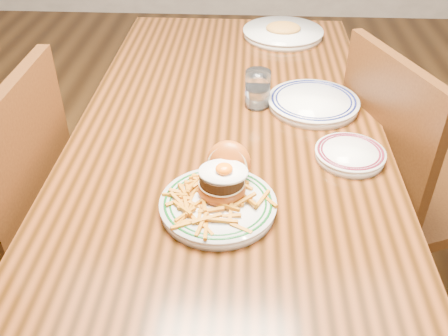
# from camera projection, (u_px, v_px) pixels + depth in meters

# --- Properties ---
(floor) EXTENTS (6.00, 6.00, 0.00)m
(floor) POSITION_uv_depth(u_px,v_px,m) (229.00, 290.00, 1.87)
(floor) COLOR black
(floor) RESTS_ON ground
(table) EXTENTS (0.85, 1.60, 0.75)m
(table) POSITION_uv_depth(u_px,v_px,m) (230.00, 143.00, 1.48)
(table) COLOR black
(table) RESTS_ON floor
(chair_left) EXTENTS (0.46, 0.46, 0.98)m
(chair_left) POSITION_uv_depth(u_px,v_px,m) (3.00, 234.00, 1.36)
(chair_left) COLOR #42240D
(chair_left) RESTS_ON floor
(chair_right) EXTENTS (0.57, 0.57, 0.95)m
(chair_right) POSITION_uv_depth(u_px,v_px,m) (406.00, 184.00, 1.57)
(chair_right) COLOR #42240D
(chair_right) RESTS_ON floor
(main_plate) EXTENTS (0.26, 0.27, 0.12)m
(main_plate) POSITION_uv_depth(u_px,v_px,m) (220.00, 194.00, 1.09)
(main_plate) COLOR silver
(main_plate) RESTS_ON table
(side_plate) EXTENTS (0.18, 0.18, 0.03)m
(side_plate) POSITION_uv_depth(u_px,v_px,m) (350.00, 154.00, 1.25)
(side_plate) COLOR silver
(side_plate) RESTS_ON table
(rear_plate) EXTENTS (0.27, 0.27, 0.03)m
(rear_plate) POSITION_uv_depth(u_px,v_px,m) (313.00, 102.00, 1.46)
(rear_plate) COLOR silver
(rear_plate) RESTS_ON table
(water_glass) EXTENTS (0.07, 0.07, 0.11)m
(water_glass) POSITION_uv_depth(u_px,v_px,m) (257.00, 91.00, 1.45)
(water_glass) COLOR white
(water_glass) RESTS_ON table
(far_plate) EXTENTS (0.30, 0.30, 0.05)m
(far_plate) POSITION_uv_depth(u_px,v_px,m) (283.00, 32.00, 1.90)
(far_plate) COLOR silver
(far_plate) RESTS_ON table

